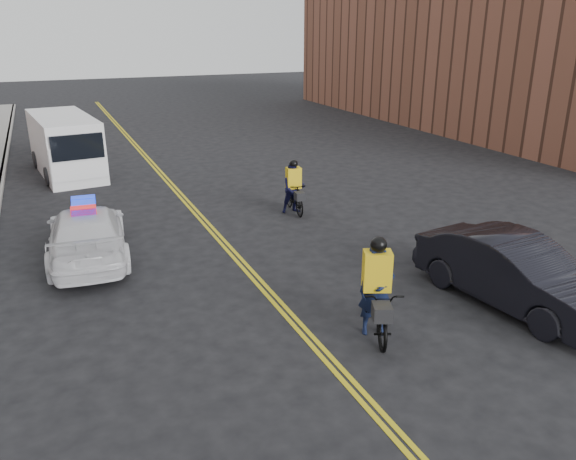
% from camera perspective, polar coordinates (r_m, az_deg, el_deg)
% --- Properties ---
extents(ground, '(120.00, 120.00, 0.00)m').
position_cam_1_polar(ground, '(12.40, -0.78, -7.74)').
color(ground, black).
rests_on(ground, ground).
extents(center_line_left, '(0.10, 60.00, 0.01)m').
position_cam_1_polar(center_line_left, '(19.47, -10.20, 2.47)').
color(center_line_left, gold).
rests_on(center_line_left, ground).
extents(center_line_right, '(0.10, 60.00, 0.01)m').
position_cam_1_polar(center_line_right, '(19.50, -9.75, 2.53)').
color(center_line_right, gold).
rests_on(center_line_right, ground).
extents(building_across, '(12.00, 30.00, 11.00)m').
position_cam_1_polar(building_across, '(38.46, 20.51, 18.46)').
color(building_across, brown).
rests_on(building_across, ground).
extents(police_cruiser, '(2.30, 4.91, 1.55)m').
position_cam_1_polar(police_cruiser, '(15.50, -19.73, -0.31)').
color(police_cruiser, white).
rests_on(police_cruiser, ground).
extents(dark_sedan, '(2.21, 4.81, 1.53)m').
position_cam_1_polar(dark_sedan, '(13.12, 22.07, -3.99)').
color(dark_sedan, black).
rests_on(dark_sedan, ground).
extents(cargo_van, '(2.70, 5.87, 2.38)m').
position_cam_1_polar(cargo_van, '(24.78, -21.63, 7.92)').
color(cargo_van, white).
rests_on(cargo_van, ground).
extents(cyclist_near, '(1.48, 2.20, 2.05)m').
position_cam_1_polar(cyclist_near, '(11.20, 8.86, -7.12)').
color(cyclist_near, black).
rests_on(cyclist_near, ground).
extents(cyclist_far, '(0.84, 1.78, 1.77)m').
position_cam_1_polar(cyclist_far, '(18.26, 0.57, 3.88)').
color(cyclist_far, black).
rests_on(cyclist_far, ground).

